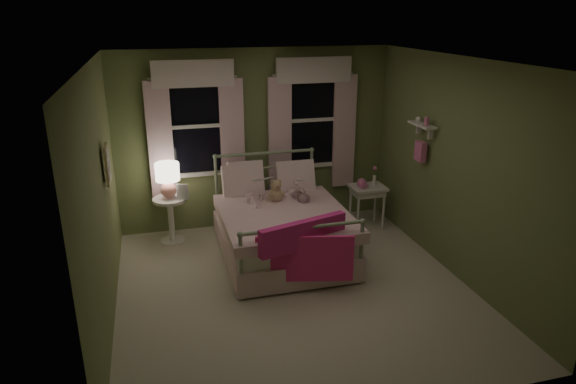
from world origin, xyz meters
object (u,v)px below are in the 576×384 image
object	(u,v)px
child_right	(293,176)
table_lamp	(168,177)
child_left	(253,177)
bed	(281,228)
nightstand_left	(171,214)
teddy_bear	(276,192)
nightstand_right	(368,193)

from	to	relation	value
child_right	table_lamp	bearing A→B (deg)	-20.66
child_left	bed	bearing A→B (deg)	126.36
bed	child_left	bearing A→B (deg)	122.39
nightstand_left	table_lamp	xyz separation A→B (m)	(0.00, 0.00, 0.54)
teddy_bear	nightstand_left	bearing A→B (deg)	159.33
child_right	nightstand_left	distance (m)	1.78
child_left	child_right	bearing A→B (deg)	-176.03
child_left	nightstand_left	bearing A→B (deg)	-14.25
bed	nightstand_left	xyz separation A→B (m)	(-1.37, 0.79, 0.04)
bed	table_lamp	distance (m)	1.69
child_right	table_lamp	world-z (taller)	child_right
bed	nightstand_right	bearing A→B (deg)	20.82
bed	nightstand_left	size ratio (longest dim) A/B	3.13
table_lamp	child_left	bearing A→B (deg)	-18.22
child_right	teddy_bear	xyz separation A→B (m)	(-0.28, -0.16, -0.15)
teddy_bear	table_lamp	distance (m)	1.48
nightstand_left	teddy_bear	bearing A→B (deg)	-20.67
child_right	nightstand_right	distance (m)	1.24
bed	child_left	xyz separation A→B (m)	(-0.27, 0.43, 0.59)
child_right	nightstand_left	size ratio (longest dim) A/B	1.16
child_right	teddy_bear	bearing A→B (deg)	21.14
table_lamp	nightstand_right	xyz separation A→B (m)	(2.83, -0.24, -0.40)
child_right	teddy_bear	distance (m)	0.36
table_lamp	nightstand_left	bearing A→B (deg)	0.00
bed	child_left	world-z (taller)	child_left
bed	child_left	size ratio (longest dim) A/B	2.55
teddy_bear	nightstand_left	xyz separation A→B (m)	(-1.38, 0.52, -0.37)
child_right	nightstand_right	bearing A→B (deg)	177.58
child_left	nightstand_left	xyz separation A→B (m)	(-1.10, 0.36, -0.55)
child_right	teddy_bear	world-z (taller)	child_right
child_left	nightstand_right	distance (m)	1.79
bed	teddy_bear	bearing A→B (deg)	88.85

